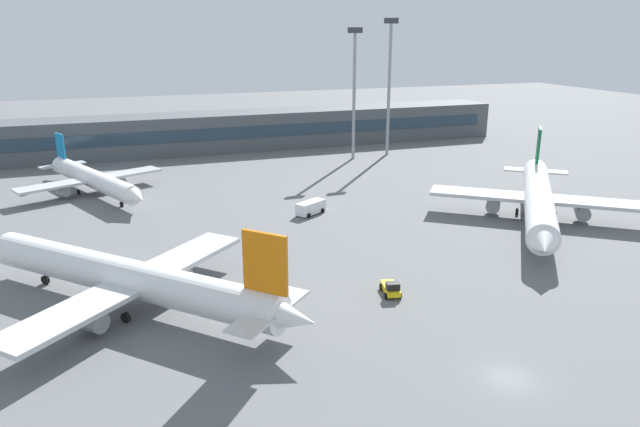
% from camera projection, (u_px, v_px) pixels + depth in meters
% --- Properties ---
extents(ground_plane, '(400.00, 400.00, 0.00)m').
position_uv_depth(ground_plane, '(336.00, 231.00, 85.17)').
color(ground_plane, slate).
extents(terminal_building, '(135.90, 12.13, 9.00)m').
position_uv_depth(terminal_building, '(239.00, 131.00, 143.56)').
color(terminal_building, '#4C5156').
rests_on(terminal_building, ground_plane).
extents(airplane_near, '(33.48, 34.91, 11.06)m').
position_uv_depth(airplane_near, '(125.00, 277.00, 60.96)').
color(airplane_near, white).
rests_on(airplane_near, ground_plane).
extents(airplane_mid, '(32.43, 39.27, 11.63)m').
position_uv_depth(airplane_mid, '(538.00, 199.00, 88.65)').
color(airplane_mid, white).
rests_on(airplane_mid, ground_plane).
extents(airplane_far, '(25.18, 34.99, 9.16)m').
position_uv_depth(airplane_far, '(94.00, 179.00, 103.62)').
color(airplane_far, white).
rests_on(airplane_far, ground_plane).
extents(baggage_tug_yellow, '(2.42, 3.83, 1.75)m').
position_uv_depth(baggage_tug_yellow, '(391.00, 288.00, 64.50)').
color(baggage_tug_yellow, yellow).
rests_on(baggage_tug_yellow, ground_plane).
extents(service_van_white, '(5.50, 4.36, 2.08)m').
position_uv_depth(service_van_white, '(311.00, 207.00, 92.86)').
color(service_van_white, white).
rests_on(service_van_white, ground_plane).
extents(floodlight_tower_west, '(3.20, 0.80, 30.68)m').
position_uv_depth(floodlight_tower_west, '(389.00, 79.00, 132.92)').
color(floodlight_tower_west, gray).
rests_on(floodlight_tower_west, ground_plane).
extents(floodlight_tower_east, '(3.20, 0.80, 28.67)m').
position_uv_depth(floodlight_tower_east, '(354.00, 86.00, 128.75)').
color(floodlight_tower_east, gray).
rests_on(floodlight_tower_east, ground_plane).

